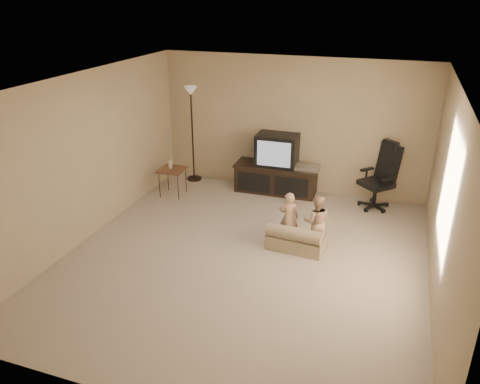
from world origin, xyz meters
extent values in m
plane|color=#B7A491|center=(0.00, 0.00, 0.00)|extent=(5.50, 5.50, 0.00)
plane|color=white|center=(0.00, 0.00, 2.50)|extent=(5.50, 5.50, 0.00)
plane|color=tan|center=(0.00, 2.75, 1.25)|extent=(5.00, 0.00, 5.00)
plane|color=tan|center=(0.00, -2.75, 1.25)|extent=(5.00, 0.00, 5.00)
plane|color=tan|center=(-2.50, 0.00, 1.25)|extent=(0.00, 5.50, 5.50)
plane|color=tan|center=(2.50, 0.00, 1.25)|extent=(0.00, 5.50, 5.50)
cube|color=black|center=(-0.21, 2.49, 0.24)|extent=(1.52, 0.57, 0.48)
cube|color=black|center=(-0.21, 2.49, 0.52)|extent=(1.56, 0.61, 0.04)
cube|color=black|center=(-0.56, 2.21, 0.25)|extent=(0.62, 0.04, 0.37)
cube|color=black|center=(0.15, 2.22, 0.25)|extent=(0.62, 0.04, 0.37)
cube|color=black|center=(-0.21, 2.51, 0.83)|extent=(0.76, 0.55, 0.59)
cube|color=white|center=(-0.20, 2.24, 0.83)|extent=(0.62, 0.02, 0.46)
cube|color=silver|center=(0.38, 2.45, 0.57)|extent=(0.44, 0.31, 0.06)
cylinder|color=black|center=(1.62, 2.35, 0.24)|extent=(0.07, 0.07, 0.38)
cube|color=black|center=(1.62, 2.35, 0.46)|extent=(0.68, 0.68, 0.09)
cube|color=black|center=(1.77, 2.52, 0.81)|extent=(0.45, 0.44, 0.67)
cube|color=black|center=(1.77, 2.52, 1.13)|extent=(0.27, 0.27, 0.15)
cube|color=black|center=(1.43, 2.53, 0.64)|extent=(0.23, 0.24, 0.04)
cube|color=black|center=(1.80, 2.17, 0.64)|extent=(0.23, 0.24, 0.04)
cube|color=brown|center=(-1.99, 1.71, 0.50)|extent=(0.48, 0.48, 0.03)
cylinder|color=black|center=(-2.17, 1.52, 0.25)|extent=(0.01, 0.01, 0.51)
cylinder|color=black|center=(-1.80, 1.53, 0.25)|extent=(0.01, 0.01, 0.51)
cylinder|color=black|center=(-2.18, 1.89, 0.25)|extent=(0.01, 0.01, 0.51)
cylinder|color=black|center=(-1.81, 1.90, 0.25)|extent=(0.01, 0.01, 0.51)
cylinder|color=beige|center=(-2.04, 1.74, 0.58)|extent=(0.06, 0.06, 0.13)
cone|color=beige|center=(-2.04, 1.74, 0.67)|extent=(0.05, 0.05, 0.05)
cylinder|color=black|center=(-1.94, 2.55, 0.02)|extent=(0.29, 0.29, 0.03)
cylinder|color=black|center=(-1.94, 2.55, 0.90)|extent=(0.03, 0.03, 1.78)
cone|color=beige|center=(-1.94, 2.55, 1.80)|extent=(0.25, 0.25, 0.17)
cube|color=tan|center=(0.63, 0.53, 0.11)|extent=(0.87, 0.52, 0.22)
cylinder|color=tan|center=(0.62, 0.38, 0.31)|extent=(0.83, 0.26, 0.20)
imported|color=tan|center=(0.46, 0.69, 0.40)|extent=(0.34, 0.28, 0.81)
imported|color=tan|center=(0.89, 0.66, 0.42)|extent=(0.44, 0.29, 0.84)
camera|label=1|loc=(1.84, -5.51, 3.56)|focal=35.00mm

